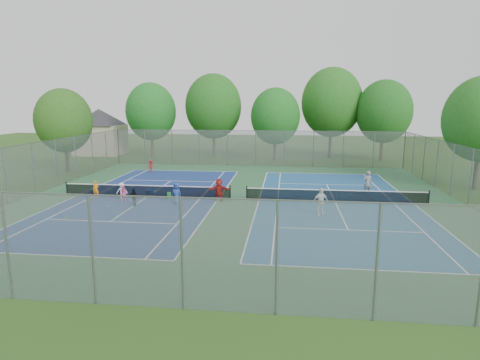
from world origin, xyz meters
name	(u,v)px	position (x,y,z in m)	size (l,w,h in m)	color
ground	(238,200)	(0.00, 0.00, 0.00)	(120.00, 120.00, 0.00)	#294F18
court_pad	(238,200)	(0.00, 0.00, 0.01)	(32.00, 32.00, 0.01)	#2B5B38
court_left	(147,197)	(-7.00, 0.00, 0.02)	(10.97, 23.77, 0.01)	navy
court_right	(335,202)	(7.00, 0.00, 0.02)	(10.97, 23.77, 0.01)	navy
net_left	(147,191)	(-7.00, 0.00, 0.46)	(12.87, 0.10, 0.91)	black
net_right	(335,196)	(7.00, 0.00, 0.46)	(12.87, 0.10, 0.91)	black
fence_north	(256,148)	(0.00, 16.00, 2.00)	(32.00, 0.10, 4.00)	gray
fence_south	(182,255)	(0.00, -16.00, 2.00)	(32.00, 0.10, 4.00)	gray
fence_west	(33,169)	(-16.00, 0.00, 2.00)	(32.00, 0.10, 4.00)	gray
fence_east	(471,178)	(16.00, 0.00, 2.00)	(32.00, 0.10, 4.00)	gray
house	(100,124)	(-22.00, 24.00, 4.21)	(11.03, 11.03, 7.30)	#B7A88C
tree_nw	(151,112)	(-14.00, 22.00, 5.89)	(6.40, 6.40, 9.58)	#443326
tree_nl	(213,106)	(-6.00, 23.00, 6.54)	(7.20, 7.20, 10.69)	#443326
tree_nc	(275,116)	(2.00, 21.00, 5.39)	(6.00, 6.00, 8.85)	#443326
tree_nr	(332,103)	(9.00, 24.00, 7.04)	(7.60, 7.60, 11.42)	#443326
tree_ne	(384,112)	(15.00, 22.00, 5.97)	(6.60, 6.60, 9.77)	#443326
tree_side_w	(64,121)	(-19.00, 10.00, 5.24)	(5.60, 5.60, 8.47)	#443326
ball_crate	(150,192)	(-7.09, 1.00, 0.17)	(0.39, 0.39, 0.34)	blue
ball_hopper	(169,196)	(-5.14, -0.38, 0.26)	(0.26, 0.26, 0.51)	green
student_a	(96,189)	(-10.71, -0.60, 0.66)	(0.48, 0.31, 1.31)	orange
student_b	(124,194)	(-8.17, -1.54, 0.58)	(0.57, 0.44, 1.17)	pink
student_c	(122,191)	(-8.64, -0.70, 0.62)	(0.80, 0.46, 1.23)	silver
student_d	(134,197)	(-7.02, -2.48, 0.61)	(0.71, 0.30, 1.22)	black
student_e	(177,194)	(-4.17, -1.75, 0.76)	(0.74, 0.48, 1.52)	navy
student_f	(219,190)	(-1.34, -0.60, 0.84)	(1.56, 0.50, 1.68)	maroon
child_far_baseline	(151,166)	(-10.38, 10.84, 0.64)	(0.82, 0.47, 1.28)	maroon
instructor	(367,183)	(9.73, 2.80, 0.94)	(0.69, 0.45, 1.89)	gray
teen_court_b	(321,202)	(5.67, -3.44, 0.88)	(1.03, 0.43, 1.76)	silver
tennis_ball_0	(130,200)	(-7.88, -1.15, 0.03)	(0.07, 0.07, 0.07)	#A5C82E
tennis_ball_1	(117,217)	(-7.05, -5.39, 0.03)	(0.07, 0.07, 0.07)	yellow
tennis_ball_2	(98,217)	(-8.15, -5.70, 0.03)	(0.07, 0.07, 0.07)	#ACD030
tennis_ball_3	(174,224)	(-3.03, -6.51, 0.03)	(0.07, 0.07, 0.07)	#BDD732
tennis_ball_4	(152,205)	(-5.81, -2.33, 0.03)	(0.07, 0.07, 0.07)	#E7F138
tennis_ball_5	(110,206)	(-8.58, -2.89, 0.03)	(0.07, 0.07, 0.07)	#C8D631
tennis_ball_6	(123,200)	(-8.43, -1.11, 0.03)	(0.07, 0.07, 0.07)	#C5E936
tennis_ball_7	(96,211)	(-8.90, -4.31, 0.03)	(0.07, 0.07, 0.07)	gold
tennis_ball_8	(137,204)	(-6.90, -2.23, 0.03)	(0.07, 0.07, 0.07)	yellow
tennis_ball_9	(108,207)	(-8.66, -3.11, 0.03)	(0.07, 0.07, 0.07)	#DEF438
tennis_ball_10	(66,218)	(-10.01, -6.09, 0.03)	(0.07, 0.07, 0.07)	yellow
tennis_ball_11	(60,211)	(-11.28, -4.55, 0.03)	(0.07, 0.07, 0.07)	#D4E134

